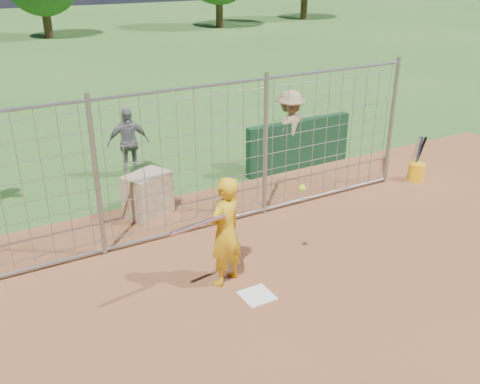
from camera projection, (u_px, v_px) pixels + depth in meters
ground at (250, 289)px, 7.64m from camera, size 100.00×100.00×0.00m
home_plate at (257, 296)px, 7.48m from camera, size 0.43×0.43×0.02m
dugout_wall at (299, 144)px, 11.83m from camera, size 2.60×0.20×1.10m
batter at (225, 232)px, 7.50m from camera, size 0.70×0.58×1.65m
bystander_b at (128, 143)px, 11.27m from camera, size 0.92×0.44×1.52m
bystander_c at (289, 130)px, 11.68m from camera, size 1.23×0.82×1.76m
equipment_bin at (148, 195)px, 9.70m from camera, size 0.95×0.83×0.80m
equipment_in_play at (225, 215)px, 7.11m from camera, size 2.09×0.20×0.28m
bucket_with_bats at (417, 169)px, 11.28m from camera, size 0.34×0.35×0.97m
backstop_fence at (188, 164)px, 8.72m from camera, size 9.08×0.08×2.60m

